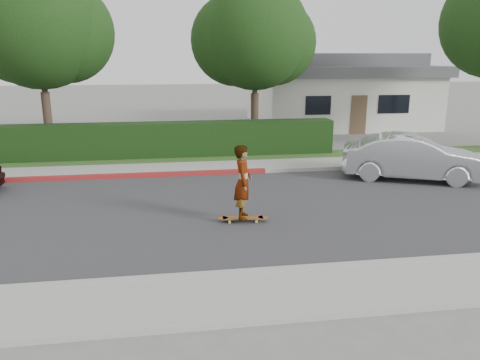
{
  "coord_description": "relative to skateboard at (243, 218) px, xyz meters",
  "views": [
    {
      "loc": [
        -2.4,
        -12.28,
        4.17
      ],
      "look_at": [
        -0.62,
        -0.51,
        1.0
      ],
      "focal_mm": 35.0,
      "sensor_mm": 36.0,
      "label": 1
    }
  ],
  "objects": [
    {
      "name": "skateboarder",
      "position": [
        0.0,
        0.0,
        0.97
      ],
      "size": [
        0.58,
        0.77,
        1.9
      ],
      "primitive_type": "imported",
      "rotation": [
        0.0,
        0.0,
        1.38
      ],
      "color": "white",
      "rests_on": "skateboard"
    },
    {
      "name": "tree_left",
      "position": [
        -6.89,
        9.69,
        5.15
      ],
      "size": [
        5.99,
        5.21,
        8.0
      ],
      "color": "#33261C",
      "rests_on": "ground"
    },
    {
      "name": "sidewalk_near",
      "position": [
        0.62,
        -3.99,
        -0.05
      ],
      "size": [
        60.0,
        1.6,
        0.12
      ],
      "primitive_type": "cube",
      "color": "gray",
      "rests_on": "ground"
    },
    {
      "name": "hedge",
      "position": [
        -2.38,
        8.21,
        0.64
      ],
      "size": [
        15.0,
        1.0,
        1.5
      ],
      "primitive_type": "cube",
      "color": "black",
      "rests_on": "ground"
    },
    {
      "name": "planting_strip",
      "position": [
        0.62,
        7.61,
        -0.06
      ],
      "size": [
        60.0,
        1.6,
        0.1
      ],
      "primitive_type": "cube",
      "color": "#2D4C1E",
      "rests_on": "ground"
    },
    {
      "name": "sidewalk_far",
      "position": [
        0.62,
        6.01,
        -0.05
      ],
      "size": [
        60.0,
        1.6,
        0.12
      ],
      "primitive_type": "cube",
      "color": "gray",
      "rests_on": "ground"
    },
    {
      "name": "car_silver",
      "position": [
        6.45,
        3.41,
        0.66
      ],
      "size": [
        4.95,
        3.31,
        1.54
      ],
      "primitive_type": "imported",
      "rotation": [
        0.0,
        0.0,
        1.18
      ],
      "color": "silver",
      "rests_on": "ground"
    },
    {
      "name": "ground",
      "position": [
        0.62,
        1.01,
        -0.11
      ],
      "size": [
        120.0,
        120.0,
        0.0
      ],
      "primitive_type": "plane",
      "color": "slate",
      "rests_on": "ground"
    },
    {
      "name": "skateboard",
      "position": [
        0.0,
        0.0,
        0.0
      ],
      "size": [
        1.31,
        0.38,
        0.12
      ],
      "rotation": [
        0.0,
        0.0,
        -0.1
      ],
      "color": "gold",
      "rests_on": "ground"
    },
    {
      "name": "curb_red_section",
      "position": [
        -4.38,
        5.11,
        -0.03
      ],
      "size": [
        12.0,
        0.21,
        0.15
      ],
      "primitive_type": "cube",
      "color": "maroon",
      "rests_on": "ground"
    },
    {
      "name": "curb_far",
      "position": [
        0.62,
        5.11,
        -0.04
      ],
      "size": [
        60.0,
        0.2,
        0.15
      ],
      "primitive_type": "cube",
      "color": "#9E9E99",
      "rests_on": "ground"
    },
    {
      "name": "curb_near",
      "position": [
        0.62,
        -3.09,
        -0.04
      ],
      "size": [
        60.0,
        0.2,
        0.15
      ],
      "primitive_type": "cube",
      "color": "#9E9E99",
      "rests_on": "ground"
    },
    {
      "name": "house",
      "position": [
        8.62,
        17.0,
        1.98
      ],
      "size": [
        10.6,
        8.6,
        4.3
      ],
      "color": "beige",
      "rests_on": "ground"
    },
    {
      "name": "tree_center",
      "position": [
        2.11,
        10.19,
        4.79
      ],
      "size": [
        5.66,
        4.84,
        7.44
      ],
      "color": "#33261C",
      "rests_on": "ground"
    },
    {
      "name": "road",
      "position": [
        0.62,
        1.01,
        -0.11
      ],
      "size": [
        60.0,
        8.0,
        0.01
      ],
      "primitive_type": "cube",
      "color": "#2D2D30",
      "rests_on": "ground"
    }
  ]
}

